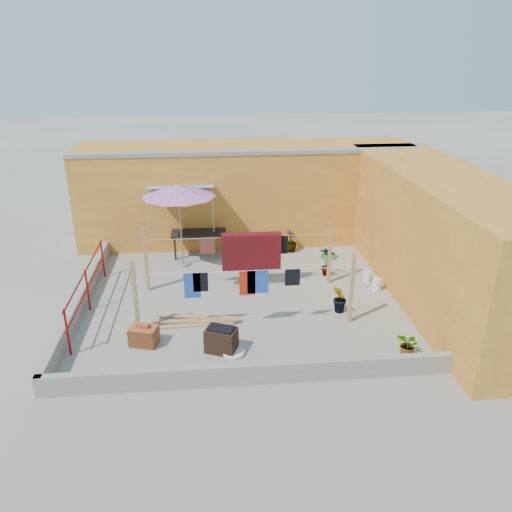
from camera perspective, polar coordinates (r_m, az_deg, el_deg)
name	(u,v)px	position (r m, az deg, el deg)	size (l,w,h in m)	color
ground	(242,299)	(13.18, -1.64, -4.96)	(80.00, 80.00, 0.00)	#9E998E
wall_back	(246,192)	(17.00, -1.12, 7.30)	(11.00, 3.27, 3.21)	orange
wall_right	(440,236)	(13.84, 20.31, 2.19)	(2.40, 9.00, 3.20)	orange
parapet_front	(254,374)	(10.02, -0.20, -13.30)	(8.30, 0.16, 0.44)	gray
parapet_left	(82,299)	(13.48, -19.29, -4.62)	(0.16, 7.30, 0.44)	gray
red_railing	(87,284)	(13.03, -18.77, -3.04)	(0.05, 4.20, 1.10)	maroon
clothesline_rig	(249,256)	(13.27, -0.75, 0.01)	(5.09, 2.35, 1.80)	tan
patio_umbrella	(179,191)	(14.59, -8.83, 7.36)	(2.64, 2.64, 2.59)	gray
outdoor_table	(199,234)	(15.81, -6.55, 2.57)	(1.70, 0.85, 0.80)	black
brick_stack	(144,335)	(11.46, -12.69, -8.85)	(0.68, 0.57, 0.51)	#B55A29
lumber_pile	(194,321)	(12.13, -7.08, -7.39)	(2.19, 0.61, 0.13)	tan
brazier	(221,340)	(10.95, -3.99, -9.51)	(0.77, 0.65, 0.59)	black
white_basin	(233,353)	(10.95, -2.60, -10.97)	(0.49, 0.49, 0.09)	silver
water_jug_a	(377,284)	(13.99, 13.62, -3.16)	(0.24, 0.24, 0.38)	silver
water_jug_b	(367,276)	(14.46, 12.58, -2.29)	(0.20, 0.20, 0.32)	silver
green_hose	(329,256)	(15.96, 8.38, 0.03)	(0.53, 0.53, 0.08)	#187028
plant_back_a	(241,243)	(15.87, -1.72, 1.45)	(0.66, 0.58, 0.74)	#245D1A
plant_back_b	(291,241)	(16.13, 3.99, 1.71)	(0.40, 0.40, 0.71)	#245D1A
plant_right_a	(327,261)	(14.50, 8.12, -0.57)	(0.47, 0.32, 0.89)	#245D1A
plant_right_b	(340,299)	(12.54, 9.58, -4.87)	(0.41, 0.33, 0.75)	#245D1A
plant_right_c	(409,345)	(11.23, 17.04, -9.72)	(0.50, 0.43, 0.55)	#245D1A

